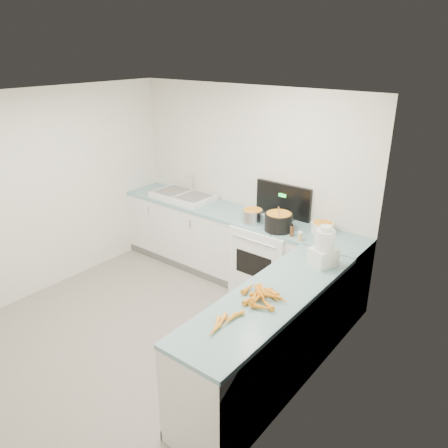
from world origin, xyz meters
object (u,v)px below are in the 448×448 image
Objects in this scene: black_pot at (279,223)px; spice_jar at (300,237)px; sink at (183,196)px; steel_pot at (253,217)px; stove at (268,257)px; mixing_bowl at (322,228)px; extract_bottle at (292,231)px; food_processor at (324,248)px.

black_pot reaches higher than spice_jar.
sink reaches higher than black_pot.
stove is at bearing 37.14° from steel_pot.
mixing_bowl is at bearing 11.14° from stove.
sink is at bearing 173.86° from extract_bottle.
stove is at bearing 155.74° from extract_bottle.
sink is 1.29m from steel_pot.
spice_jar is 0.60m from food_processor.
food_processor is (1.16, -0.47, 0.10)m from steel_pot.
stove is at bearing -168.86° from mixing_bowl.
food_processor reaches higher than spice_jar.
extract_bottle is at bearing -6.14° from sink.
black_pot reaches higher than mixing_bowl.
stove is 0.69m from extract_bottle.
stove reaches higher than spice_jar.
sink is 1.87m from extract_bottle.
sink is (-1.45, 0.02, 0.50)m from stove.
food_processor is at bearing -35.51° from extract_bottle.
mixing_bowl is at bearing 75.74° from spice_jar.
black_pot is at bearing -1.25° from steel_pot.
sink is at bearing 179.38° from stove.
mixing_bowl is 2.19× the size of extract_bottle.
sink is 3.35× the size of steel_pot.
black_pot is at bearing 163.67° from spice_jar.
steel_pot is at bearing 174.42° from extract_bottle.
stove is 1.54m from sink.
stove is at bearing 145.79° from black_pot.
black_pot is 0.78× the size of food_processor.
food_processor is (0.80, -0.47, 0.08)m from black_pot.
extract_bottle is 0.73m from food_processor.
sink is at bearing 174.75° from black_pot.
food_processor is at bearing -30.41° from black_pot.
steel_pot is 0.99× the size of mixing_bowl.
sink is 9.98× the size of spice_jar.
black_pot is 0.93m from food_processor.
sink is at bearing 165.81° from food_processor.
extract_bottle is at bearing 158.54° from spice_jar.
stove is at bearing 148.81° from food_processor.
steel_pot is at bearing -6.39° from sink.
stove reaches higher than extract_bottle.
steel_pot is 1.26m from food_processor.
mixing_bowl is at bearing 2.98° from sink.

